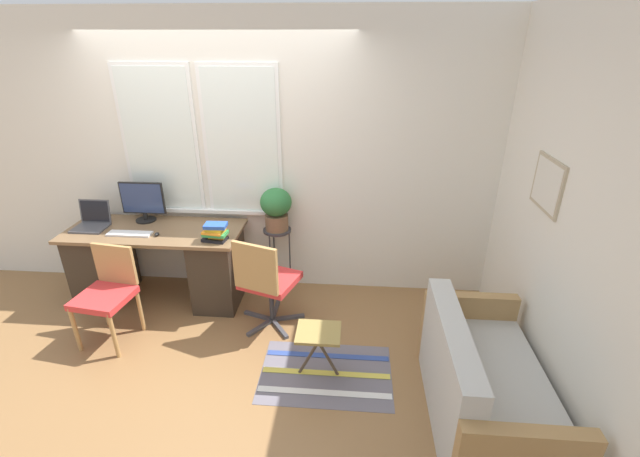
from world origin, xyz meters
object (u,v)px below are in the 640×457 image
plant_stand (277,237)px  monitor (143,201)px  potted_plant (276,207)px  folding_stool (318,337)px  laptop (92,222)px  couch_loveseat (482,389)px  keyboard (130,234)px  mouse (157,234)px  book_stack (215,232)px  desk_chair_wooden (107,291)px  office_chair_swivel (266,281)px

plant_stand → monitor: bearing=-178.2°
potted_plant → monitor: bearing=-178.2°
folding_stool → laptop: bearing=156.9°
plant_stand → potted_plant: potted_plant is taller
monitor → laptop: bearing=-156.4°
monitor → potted_plant: bearing=1.8°
monitor → couch_loveseat: size_ratio=0.32×
keyboard → mouse: 0.26m
laptop → book_stack: (1.28, -0.19, 0.03)m
desk_chair_wooden → plant_stand: (1.32, 0.87, 0.15)m
desk_chair_wooden → keyboard: bearing=97.2°
mouse → couch_loveseat: size_ratio=0.05×
plant_stand → desk_chair_wooden: bearing=-146.7°
laptop → potted_plant: 1.77m
desk_chair_wooden → mouse: bearing=69.2°
laptop → folding_stool: bearing=-23.1°
monitor → book_stack: size_ratio=1.83×
laptop → book_stack: 1.29m
potted_plant → folding_stool: size_ratio=1.00×
office_chair_swivel → folding_stool: size_ratio=2.14×
book_stack → office_chair_swivel: bearing=-22.1°
potted_plant → desk_chair_wooden: bearing=-146.7°
keyboard → office_chair_swivel: office_chair_swivel is taller
monitor → keyboard: bearing=-91.2°
book_stack → couch_loveseat: 2.47m
mouse → book_stack: (0.57, -0.05, 0.07)m
couch_loveseat → mouse: bearing=66.6°
monitor → book_stack: monitor is taller
desk_chair_wooden → potted_plant: (1.32, 0.87, 0.47)m
office_chair_swivel → folding_stool: bearing=150.4°
desk_chair_wooden → couch_loveseat: desk_chair_wooden is taller
laptop → monitor: bearing=23.6°
office_chair_swivel → potted_plant: size_ratio=2.14×
folding_stool → keyboard: bearing=155.6°
laptop → monitor: monitor is taller
laptop → keyboard: 0.46m
folding_stool → desk_chair_wooden: bearing=169.8°
monitor → desk_chair_wooden: bearing=-90.8°
laptop → mouse: size_ratio=4.85×
office_chair_swivel → folding_stool: office_chair_swivel is taller
monitor → keyboard: 0.38m
book_stack → folding_stool: book_stack is taller
laptop → mouse: 0.72m
book_stack → plant_stand: bearing=41.7°
keyboard → book_stack: (0.84, -0.06, 0.07)m
plant_stand → potted_plant: 0.32m
desk_chair_wooden → plant_stand: bearing=41.2°
laptop → keyboard: size_ratio=0.74×
mouse → potted_plant: (1.05, 0.38, 0.15)m
laptop → keyboard: (0.44, -0.14, -0.05)m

